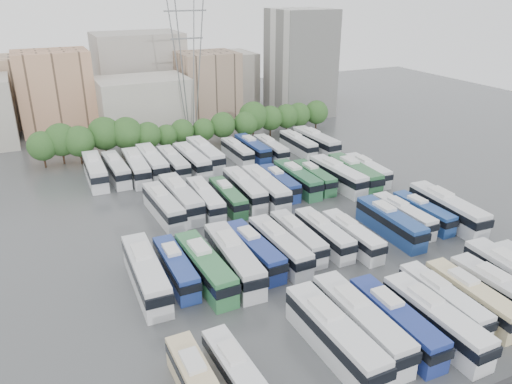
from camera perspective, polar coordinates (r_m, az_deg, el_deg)
name	(u,v)px	position (r m, az deg, el deg)	size (l,w,h in m)	color
ground	(291,231)	(69.59, 4.06, -4.51)	(220.00, 220.00, 0.00)	#424447
tree_line	(187,128)	(104.01, -7.92, 7.31)	(64.44, 7.69, 8.17)	black
city_buildings	(126,87)	(129.97, -14.66, 11.50)	(102.00, 35.00, 20.00)	#9E998E
apartment_tower	(300,63)	(130.42, 5.09, 14.46)	(14.00, 14.00, 26.00)	silver
electricity_pylon	(187,51)	(109.54, -7.86, 15.73)	(9.00, 6.91, 33.83)	slate
bus_r0_s1	(239,377)	(44.25, -1.99, -20.33)	(2.85, 10.91, 3.39)	silver
bus_r0_s4	(334,335)	(48.11, 8.92, -15.87)	(3.12, 13.41, 4.19)	silver
bus_r0_s5	(360,322)	(50.14, 11.82, -14.30)	(3.04, 13.38, 4.19)	silver
bus_r0_s6	(395,321)	(51.30, 15.63, -13.99)	(2.84, 12.30, 3.85)	navy
bus_r0_s7	(435,319)	(52.52, 19.77, -13.53)	(2.91, 12.69, 3.97)	silver
bus_r0_s8	(443,300)	(55.89, 20.58, -11.50)	(2.69, 11.42, 3.57)	white
bus_r0_s9	(471,297)	(57.43, 23.41, -10.95)	(2.71, 11.60, 3.63)	beige
bus_r0_s10	(503,294)	(58.99, 26.36, -10.40)	(3.02, 12.57, 3.92)	silver
bus_r1_s0	(146,273)	(57.49, -12.48, -9.03)	(3.27, 13.59, 4.24)	silver
bus_r1_s1	(176,267)	(58.60, -9.17, -8.47)	(2.50, 11.36, 3.56)	navy
bus_r1_s2	(205,267)	(57.71, -5.85, -8.52)	(3.35, 13.08, 4.07)	#317342
bus_r1_s3	(234,259)	(58.86, -2.57, -7.62)	(3.45, 13.67, 4.26)	silver
bus_r1_s4	(254,250)	(61.09, -0.22, -6.65)	(3.15, 12.04, 3.74)	navy
bus_r1_s5	(279,246)	(61.99, 2.69, -6.14)	(2.99, 12.37, 3.86)	silver
bus_r1_s6	(298,237)	(64.41, 4.79, -5.15)	(2.64, 11.48, 3.59)	silver
bus_r1_s7	(324,234)	(65.61, 7.77, -4.74)	(2.49, 11.40, 3.58)	silver
bus_r1_s8	(352,235)	(65.88, 10.93, -4.89)	(2.47, 11.15, 3.49)	white
bus_r1_s10	(390,222)	(70.08, 15.10, -3.35)	(2.82, 12.39, 3.88)	navy
bus_r1_s11	(403,215)	(73.12, 16.49, -2.54)	(2.55, 11.18, 3.50)	silver
bus_r1_s12	(423,212)	(74.98, 18.54, -2.21)	(2.56, 10.82, 3.38)	navy
bus_r1_s13	(447,209)	(76.17, 21.01, -1.79)	(3.65, 13.83, 4.30)	silver
bus_r2_s2	(163,206)	(73.77, -10.54, -1.54)	(3.34, 12.62, 3.92)	silver
bus_r2_s3	(181,198)	(75.64, -8.60, -0.64)	(3.26, 13.55, 4.23)	silver
bus_r2_s4	(205,199)	(75.30, -5.83, -0.78)	(3.07, 12.20, 3.80)	silver
bus_r2_s5	(228,197)	(76.14, -3.24, -0.54)	(2.68, 11.20, 3.50)	#2B6439
bus_r2_s6	(244,189)	(78.42, -1.33, 0.40)	(3.16, 12.78, 3.99)	silver
bus_r2_s7	(265,188)	(78.52, 1.06, 0.51)	(3.29, 13.39, 4.18)	silver
bus_r2_s8	(279,182)	(81.61, 2.68, 1.12)	(2.70, 11.23, 3.51)	navy
bus_r2_s9	(297,179)	(82.79, 4.73, 1.52)	(2.76, 12.29, 3.85)	#2B6541
bus_r2_s10	(314,177)	(84.41, 6.65, 1.74)	(2.62, 11.14, 3.48)	#2B643C
bus_r2_s11	(338,175)	(84.75, 9.32, 1.91)	(3.41, 13.34, 4.15)	silver
bus_r2_s12	(354,173)	(86.29, 11.16, 2.14)	(3.21, 13.13, 4.10)	#2A6338
bus_r2_s13	(367,170)	(89.11, 12.60, 2.50)	(2.99, 11.38, 3.54)	silver
bus_r3_s0	(95,170)	(90.18, -17.92, 2.36)	(3.16, 13.19, 4.12)	silver
bus_r3_s1	(116,169)	(90.26, -15.70, 2.56)	(3.05, 12.39, 3.86)	silver
bus_r3_s2	(136,167)	(90.01, -13.53, 2.83)	(3.36, 13.29, 4.14)	silver
bus_r3_s3	(152,162)	(91.48, -11.79, 3.35)	(3.02, 13.61, 4.27)	white
bus_r3_s4	(173,163)	(90.78, -9.44, 3.28)	(2.82, 12.69, 3.98)	silver
bus_r3_s5	(192,160)	(91.49, -7.36, 3.62)	(3.26, 13.31, 4.15)	silver
bus_r3_s6	(205,154)	(94.31, -5.85, 4.33)	(3.08, 13.69, 4.29)	silver
bus_r3_s8	(237,151)	(96.78, -2.17, 4.67)	(2.49, 11.11, 3.48)	silver
bus_r3_s9	(252,148)	(97.98, -0.42, 5.01)	(2.78, 12.06, 3.77)	navy
bus_r3_s10	(271,149)	(98.05, 1.68, 4.97)	(2.80, 11.68, 3.65)	silver
bus_r3_s12	(298,144)	(101.30, 4.83, 5.50)	(2.60, 11.72, 3.67)	silver
bus_r3_s13	(316,142)	(102.21, 6.85, 5.73)	(3.41, 13.50, 4.21)	silver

